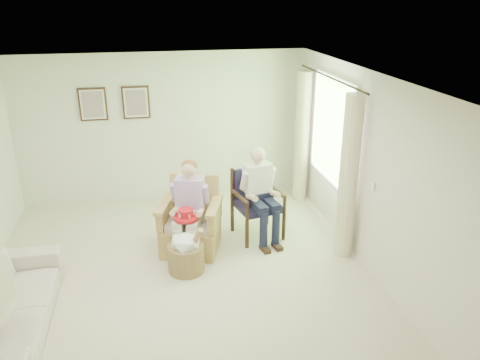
{
  "coord_description": "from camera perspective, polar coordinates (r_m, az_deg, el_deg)",
  "views": [
    {
      "loc": [
        -0.3,
        -5.27,
        3.5
      ],
      "look_at": [
        0.93,
        0.71,
        1.05
      ],
      "focal_mm": 35.0,
      "sensor_mm": 36.0,
      "label": 1
    }
  ],
  "objects": [
    {
      "name": "curtain_right",
      "position": [
        8.24,
        7.55,
        5.12
      ],
      "size": [
        0.34,
        0.34,
        2.3
      ],
      "primitive_type": "cylinder",
      "color": "beige",
      "rests_on": "ground"
    },
    {
      "name": "hatbox",
      "position": [
        6.35,
        -6.59,
        -8.74
      ],
      "size": [
        0.56,
        0.56,
        0.72
      ],
      "color": "tan",
      "rests_on": "ground"
    },
    {
      "name": "framed_print_left",
      "position": [
        8.2,
        -17.5,
        8.79
      ],
      "size": [
        0.45,
        0.05,
        0.55
      ],
      "color": "#382114",
      "rests_on": "back_wall"
    },
    {
      "name": "red_hat",
      "position": [
        6.39,
        -6.6,
        -4.31
      ],
      "size": [
        0.33,
        0.33,
        0.14
      ],
      "color": "red",
      "rests_on": "person_wicker"
    },
    {
      "name": "floor",
      "position": [
        6.33,
        -7.11,
        -11.87
      ],
      "size": [
        5.5,
        5.5,
        0.0
      ],
      "primitive_type": "plane",
      "color": "beige",
      "rests_on": "ground"
    },
    {
      "name": "person_wicker",
      "position": [
        6.53,
        -6.09,
        -2.77
      ],
      "size": [
        0.4,
        0.62,
        1.35
      ],
      "rotation": [
        0.0,
        0.0,
        -0.32
      ],
      "color": "beige",
      "rests_on": "ground"
    },
    {
      "name": "ceiling",
      "position": [
        5.35,
        -8.42,
        11.99
      ],
      "size": [
        5.0,
        5.5,
        0.02
      ],
      "primitive_type": "cube",
      "color": "white",
      "rests_on": "back_wall"
    },
    {
      "name": "sofa",
      "position": [
        5.86,
        -26.62,
        -13.65
      ],
      "size": [
        2.19,
        0.85,
        0.64
      ],
      "primitive_type": "imported",
      "rotation": [
        0.0,
        0.0,
        1.57
      ],
      "color": "silver",
      "rests_on": "ground"
    },
    {
      "name": "back_wall",
      "position": [
        8.32,
        -9.18,
        6.27
      ],
      "size": [
        5.0,
        0.04,
        2.6
      ],
      "primitive_type": "cube",
      "color": "silver",
      "rests_on": "ground"
    },
    {
      "name": "wicker_armchair",
      "position": [
        6.85,
        -6.05,
        -5.79
      ],
      "size": [
        0.81,
        0.81,
        1.04
      ],
      "rotation": [
        0.0,
        0.0,
        -0.32
      ],
      "color": "tan",
      "rests_on": "ground"
    },
    {
      "name": "front_wall",
      "position": [
        3.35,
        -3.87,
        -19.12
      ],
      "size": [
        5.0,
        0.04,
        2.6
      ],
      "primitive_type": "cube",
      "color": "silver",
      "rests_on": "ground"
    },
    {
      "name": "right_wall",
      "position": [
        6.35,
        15.36,
        0.83
      ],
      "size": [
        0.04,
        5.5,
        2.6
      ],
      "primitive_type": "cube",
      "color": "silver",
      "rests_on": "ground"
    },
    {
      "name": "person_dark",
      "position": [
        6.89,
        2.37,
        -0.99
      ],
      "size": [
        0.4,
        0.63,
        1.39
      ],
      "rotation": [
        0.0,
        0.0,
        0.2
      ],
      "color": "#171A33",
      "rests_on": "ground"
    },
    {
      "name": "wood_armchair",
      "position": [
        7.14,
        2.02,
        -2.43
      ],
      "size": [
        0.66,
        0.62,
        1.02
      ],
      "rotation": [
        0.0,
        0.0,
        0.2
      ],
      "color": "black",
      "rests_on": "ground"
    },
    {
      "name": "window",
      "position": [
        7.29,
        11.2,
        6.24
      ],
      "size": [
        0.13,
        2.5,
        1.63
      ],
      "color": "#2D6B23",
      "rests_on": "right_wall"
    },
    {
      "name": "framed_print_right",
      "position": [
        8.16,
        -12.56,
        9.21
      ],
      "size": [
        0.45,
        0.05,
        0.55
      ],
      "color": "#382114",
      "rests_on": "back_wall"
    },
    {
      "name": "curtain_left",
      "position": [
        6.52,
        13.05,
        0.18
      ],
      "size": [
        0.34,
        0.34,
        2.3
      ],
      "primitive_type": "cylinder",
      "color": "beige",
      "rests_on": "ground"
    }
  ]
}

